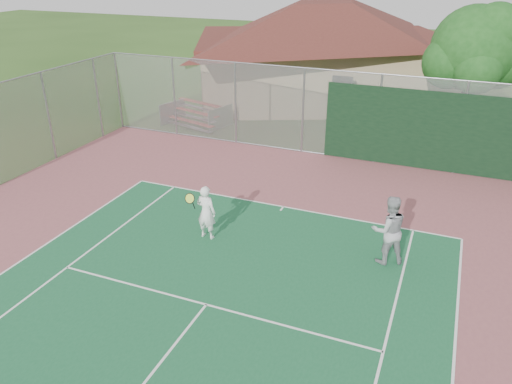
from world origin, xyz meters
TOP-DOWN VIEW (x-y plane):
  - back_fence at (2.11, 16.98)m, footprint 20.08×0.11m
  - side_fence_left at (-10.00, 12.50)m, footprint 0.08×9.00m
  - clubhouse at (-2.67, 26.01)m, footprint 17.10×14.66m
  - bleachers at (-6.84, 18.57)m, footprint 3.13×2.26m
  - tree at (5.13, 21.19)m, footprint 4.20×3.98m
  - player_white_front at (-1.42, 9.20)m, footprint 0.81×0.66m
  - player_grey_back at (3.59, 9.87)m, footprint 1.16×1.08m

SIDE VIEW (x-z plane):
  - bleachers at x=-6.84m, z-range 0.03..1.06m
  - player_white_front at x=-1.42m, z-range 0.00..1.65m
  - player_grey_back at x=3.59m, z-range 0.00..1.92m
  - back_fence at x=2.11m, z-range -0.09..3.43m
  - side_fence_left at x=-10.00m, z-range 0.00..3.50m
  - clubhouse at x=-2.67m, z-range 0.05..6.28m
  - tree at x=5.13m, z-range 0.92..6.77m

